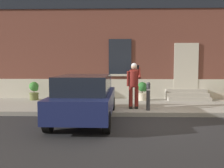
{
  "coord_description": "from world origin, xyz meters",
  "views": [
    {
      "loc": [
        -1.15,
        -8.13,
        1.89
      ],
      "look_at": [
        -1.46,
        1.6,
        1.1
      ],
      "focal_mm": 41.62,
      "sensor_mm": 36.0,
      "label": 1
    }
  ],
  "objects": [
    {
      "name": "planter_olive",
      "position": [
        -5.21,
        3.89,
        0.61
      ],
      "size": [
        0.44,
        0.44,
        0.86
      ],
      "color": "#606B38",
      "rests_on": "sidewalk"
    },
    {
      "name": "planter_cream",
      "position": [
        -0.12,
        3.9,
        0.61
      ],
      "size": [
        0.44,
        0.44,
        0.86
      ],
      "color": "beige",
      "rests_on": "sidewalk"
    },
    {
      "name": "entrance_stoop",
      "position": [
        2.04,
        4.23,
        0.34
      ],
      "size": [
        1.97,
        0.96,
        0.48
      ],
      "color": "#9E998E",
      "rests_on": "sidewalk"
    },
    {
      "name": "person_on_phone",
      "position": [
        -0.64,
        1.63,
        1.15
      ],
      "size": [
        0.51,
        0.51,
        1.74
      ],
      "rotation": [
        0.0,
        0.0,
        -0.07
      ],
      "color": "maroon",
      "rests_on": "sidewalk"
    },
    {
      "name": "sidewalk",
      "position": [
        0.0,
        2.8,
        0.07
      ],
      "size": [
        24.0,
        3.6,
        0.15
      ],
      "primitive_type": "cube",
      "color": "#99968E",
      "rests_on": "ground"
    },
    {
      "name": "ground_plane",
      "position": [
        0.0,
        0.0,
        0.0
      ],
      "size": [
        80.0,
        80.0,
        0.0
      ],
      "primitive_type": "plane",
      "color": "#232326"
    },
    {
      "name": "bollard_near_person",
      "position": [
        -0.12,
        1.35,
        0.71
      ],
      "size": [
        0.15,
        0.15,
        1.04
      ],
      "color": "#333338",
      "rests_on": "sidewalk"
    },
    {
      "name": "curb_edge",
      "position": [
        0.0,
        0.94,
        0.07
      ],
      "size": [
        24.0,
        0.12,
        0.15
      ],
      "primitive_type": "cube",
      "color": "gray",
      "rests_on": "ground"
    },
    {
      "name": "hatchback_car_navy",
      "position": [
        -2.28,
        0.1,
        0.79
      ],
      "size": [
        1.85,
        4.1,
        1.5
      ],
      "color": "#161E4C",
      "rests_on": "ground"
    },
    {
      "name": "planter_charcoal",
      "position": [
        -2.66,
        4.23,
        0.61
      ],
      "size": [
        0.44,
        0.44,
        0.86
      ],
      "color": "#2D2D30",
      "rests_on": "sidewalk"
    },
    {
      "name": "building_facade",
      "position": [
        0.0,
        5.29,
        3.73
      ],
      "size": [
        24.0,
        1.52,
        7.5
      ],
      "color": "brown",
      "rests_on": "ground"
    }
  ]
}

